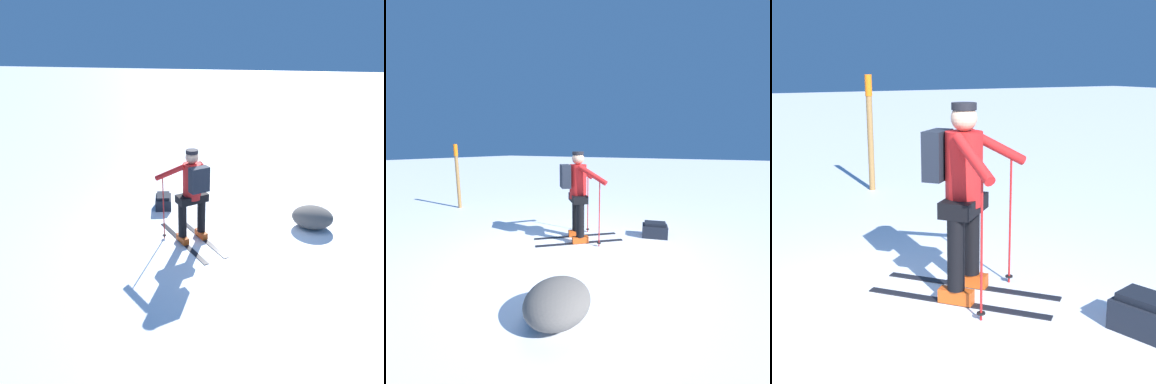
{
  "view_description": "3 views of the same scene",
  "coord_description": "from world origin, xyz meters",
  "views": [
    {
      "loc": [
        -0.57,
        6.15,
        3.41
      ],
      "look_at": [
        0.69,
        0.28,
        0.94
      ],
      "focal_mm": 35.0,
      "sensor_mm": 36.0,
      "label": 1
    },
    {
      "loc": [
        -3.47,
        -2.06,
        1.77
      ],
      "look_at": [
        0.69,
        0.28,
        0.94
      ],
      "focal_mm": 24.0,
      "sensor_mm": 36.0,
      "label": 2
    },
    {
      "loc": [
        -1.4,
        -3.64,
        1.99
      ],
      "look_at": [
        0.69,
        0.28,
        0.94
      ],
      "focal_mm": 50.0,
      "sensor_mm": 36.0,
      "label": 3
    }
  ],
  "objects": [
    {
      "name": "rock_boulder",
      "position": [
        -1.48,
        -0.7,
        0.21
      ],
      "size": [
        0.77,
        0.66,
        0.42
      ],
      "primitive_type": "ellipsoid",
      "color": "#5B5651",
      "rests_on": "ground_plane"
    },
    {
      "name": "dropped_backpack",
      "position": [
        1.6,
        -0.98,
        0.14
      ],
      "size": [
        0.45,
        0.55,
        0.3
      ],
      "color": "black",
      "rests_on": "ground_plane"
    },
    {
      "name": "skier",
      "position": [
        0.68,
        0.29,
        0.97
      ],
      "size": [
        1.47,
        1.57,
        1.7
      ],
      "color": "black",
      "rests_on": "ground_plane"
    },
    {
      "name": "ground_plane",
      "position": [
        0.0,
        0.0,
        0.0
      ],
      "size": [
        80.0,
        80.0,
        0.0
      ],
      "primitive_type": "plane",
      "color": "white"
    }
  ]
}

